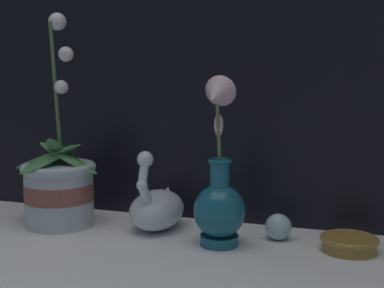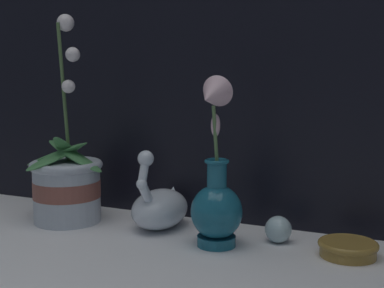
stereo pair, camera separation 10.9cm
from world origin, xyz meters
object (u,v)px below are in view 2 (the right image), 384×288
amber_dish (348,248)px  glass_sphere (278,229)px  orchid_potted_plant (67,182)px  blue_vase (216,194)px  swan_figurine (160,206)px

amber_dish → glass_sphere: bearing=169.0°
orchid_potted_plant → amber_dish: (0.62, 0.02, -0.07)m
blue_vase → glass_sphere: blue_vase is taller
swan_figurine → glass_sphere: swan_figurine is taller
swan_figurine → amber_dish: 0.41m
orchid_potted_plant → blue_vase: bearing=-4.1°
glass_sphere → amber_dish: 0.14m
orchid_potted_plant → amber_dish: 0.63m
glass_sphere → amber_dish: (0.14, -0.03, -0.01)m
blue_vase → swan_figurine: bearing=156.6°
blue_vase → amber_dish: size_ratio=3.01×
swan_figurine → blue_vase: size_ratio=0.55×
glass_sphere → orchid_potted_plant: bearing=-174.3°
blue_vase → amber_dish: (0.25, 0.05, -0.09)m
swan_figurine → amber_dish: bearing=-2.9°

